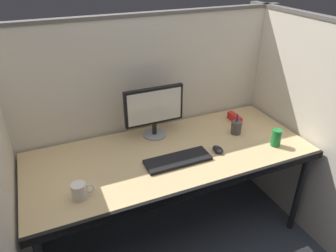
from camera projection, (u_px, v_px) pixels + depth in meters
cubicle_partition_rear at (148, 118)px, 2.43m from camera, size 2.21×0.06×1.57m
cubicle_partition_left at (7, 197)px, 1.65m from camera, size 0.06×1.41×1.57m
cubicle_partition_right at (298, 125)px, 2.34m from camera, size 0.06×1.41×1.57m
desk at (172, 160)px, 2.11m from camera, size 1.90×0.80×0.74m
monitor_center at (154, 109)px, 2.19m from camera, size 0.43×0.17×0.37m
keyboard_main at (177, 160)px, 2.01m from camera, size 0.43×0.15×0.02m
computer_mouse at (218, 149)px, 2.10m from camera, size 0.06×0.10×0.04m
red_stapler at (235, 118)px, 2.48m from camera, size 0.04×0.15×0.06m
pen_cup at (236, 127)px, 2.30m from camera, size 0.08×0.08×0.17m
soda_can at (276, 138)px, 2.15m from camera, size 0.07×0.07×0.12m
coffee_mug at (80, 191)px, 1.69m from camera, size 0.13×0.08×0.09m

